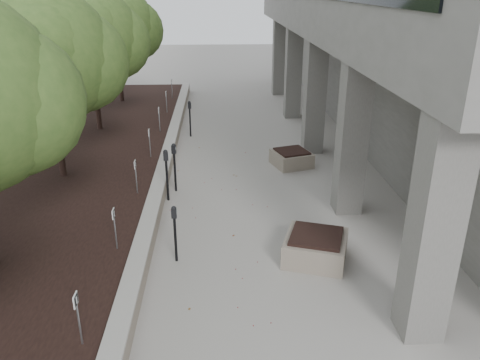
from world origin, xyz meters
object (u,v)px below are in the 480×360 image
object	(u,v)px
parking_meter_3	(167,175)
parking_meter_5	(190,119)
parking_meter_2	(175,234)
parking_meter_4	(175,168)
crabapple_tree_5	(117,44)
planter_front	(316,247)
crabapple_tree_4	(92,59)
crabapple_tree_3	(50,85)
planter_back	(292,158)

from	to	relation	value
parking_meter_3	parking_meter_5	xyz separation A→B (m)	(0.36, 6.21, -0.04)
parking_meter_2	parking_meter_4	size ratio (longest dim) A/B	0.91
crabapple_tree_5	parking_meter_5	size ratio (longest dim) A/B	3.71
parking_meter_2	parking_meter_4	xyz separation A→B (m)	(-0.30, 3.94, 0.07)
crabapple_tree_5	parking_meter_4	distance (m)	11.28
parking_meter_2	planter_front	world-z (taller)	parking_meter_2
crabapple_tree_4	planter_front	xyz separation A→B (m)	(6.85, -9.50, -2.81)
crabapple_tree_3	planter_front	world-z (taller)	crabapple_tree_3
parking_meter_4	crabapple_tree_3	bearing A→B (deg)	-173.81
crabapple_tree_3	planter_front	size ratio (longest dim) A/B	4.09
crabapple_tree_4	planter_back	bearing A→B (deg)	-25.86
crabapple_tree_3	crabapple_tree_4	distance (m)	5.00
crabapple_tree_3	parking_meter_2	distance (m)	6.28
crabapple_tree_3	planter_front	bearing A→B (deg)	-33.29
crabapple_tree_3	planter_back	xyz separation A→B (m)	(7.22, 1.50, -2.85)
crabapple_tree_3	parking_meter_2	size ratio (longest dim) A/B	3.99
planter_back	crabapple_tree_4	bearing A→B (deg)	154.14
parking_meter_4	crabapple_tree_5	bearing A→B (deg)	122.25
crabapple_tree_4	parking_meter_3	bearing A→B (deg)	-62.11
crabapple_tree_5	parking_meter_2	xyz separation A→B (m)	(3.72, -14.42, -2.44)
crabapple_tree_4	crabapple_tree_3	bearing A→B (deg)	-90.00
parking_meter_4	parking_meter_5	bearing A→B (deg)	102.21
parking_meter_5	crabapple_tree_3	bearing A→B (deg)	-136.84
parking_meter_2	parking_meter_3	world-z (taller)	parking_meter_3
crabapple_tree_3	crabapple_tree_5	bearing A→B (deg)	90.00
parking_meter_4	planter_back	world-z (taller)	parking_meter_4
parking_meter_4	crabapple_tree_4	bearing A→B (deg)	136.15
crabapple_tree_4	planter_back	size ratio (longest dim) A/B	4.64
crabapple_tree_4	planter_back	xyz separation A→B (m)	(7.22, -3.50, -2.85)
crabapple_tree_5	parking_meter_5	bearing A→B (deg)	-53.78
parking_meter_5	crabapple_tree_4	bearing A→B (deg)	169.71
parking_meter_2	parking_meter_3	distance (m)	3.32
crabapple_tree_4	parking_meter_4	xyz separation A→B (m)	(3.42, -5.48, -2.37)
crabapple_tree_5	parking_meter_2	world-z (taller)	crabapple_tree_5
parking_meter_3	planter_back	bearing A→B (deg)	24.02
parking_meter_2	planter_back	world-z (taller)	parking_meter_2
parking_meter_5	crabapple_tree_5	bearing A→B (deg)	114.85
parking_meter_4	planter_back	bearing A→B (deg)	41.74
parking_meter_2	planter_front	xyz separation A→B (m)	(3.13, -0.08, -0.37)
crabapple_tree_3	crabapple_tree_4	world-z (taller)	same
crabapple_tree_4	planter_front	bearing A→B (deg)	-54.19
parking_meter_2	crabapple_tree_5	bearing A→B (deg)	104.56
crabapple_tree_5	parking_meter_4	bearing A→B (deg)	-71.92
crabapple_tree_4	parking_meter_3	xyz separation A→B (m)	(3.25, -6.14, -2.35)
crabapple_tree_3	parking_meter_2	xyz separation A→B (m)	(3.72, -4.42, -2.44)
crabapple_tree_4	parking_meter_3	size ratio (longest dim) A/B	3.54
parking_meter_2	parking_meter_3	bearing A→B (deg)	98.31
crabapple_tree_5	parking_meter_2	distance (m)	15.09
crabapple_tree_4	parking_meter_2	bearing A→B (deg)	-68.43
crabapple_tree_3	crabapple_tree_4	xyz separation A→B (m)	(0.00, 5.00, 0.00)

